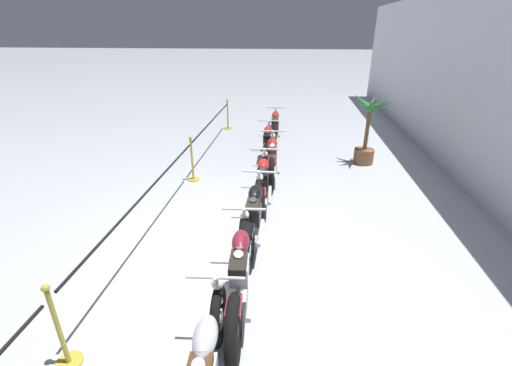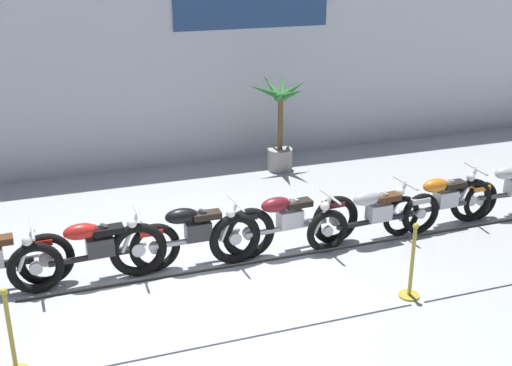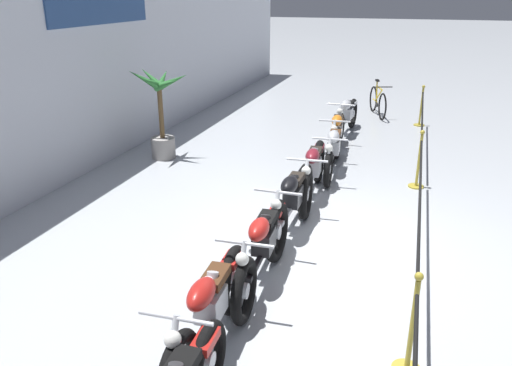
# 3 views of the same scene
# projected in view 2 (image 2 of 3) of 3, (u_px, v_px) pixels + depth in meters

# --- Properties ---
(ground_plane) EXTENTS (120.00, 120.00, 0.00)m
(ground_plane) POSITION_uv_depth(u_px,v_px,m) (208.00, 287.00, 8.66)
(ground_plane) COLOR #B2B7BC
(back_wall) EXTENTS (28.00, 0.29, 4.20)m
(back_wall) POSITION_uv_depth(u_px,v_px,m) (137.00, 64.00, 12.41)
(back_wall) COLOR silver
(back_wall) RESTS_ON ground
(motorcycle_red_3) EXTENTS (2.32, 0.62, 0.94)m
(motorcycle_red_3) POSITION_uv_depth(u_px,v_px,m) (96.00, 251.00, 8.63)
(motorcycle_red_3) COLOR black
(motorcycle_red_3) RESTS_ON ground
(motorcycle_black_4) EXTENTS (2.40, 0.62, 0.98)m
(motorcycle_black_4) POSITION_uv_depth(u_px,v_px,m) (194.00, 236.00, 9.02)
(motorcycle_black_4) COLOR black
(motorcycle_black_4) RESTS_ON ground
(motorcycle_maroon_5) EXTENTS (2.42, 0.62, 0.97)m
(motorcycle_maroon_5) POSITION_uv_depth(u_px,v_px,m) (286.00, 224.00, 9.42)
(motorcycle_maroon_5) COLOR black
(motorcycle_maroon_5) RESTS_ON ground
(motorcycle_silver_6) EXTENTS (2.34, 0.62, 0.92)m
(motorcycle_silver_6) POSITION_uv_depth(u_px,v_px,m) (375.00, 215.00, 9.76)
(motorcycle_silver_6) COLOR black
(motorcycle_silver_6) RESTS_ON ground
(motorcycle_orange_7) EXTENTS (2.23, 0.62, 0.91)m
(motorcycle_orange_7) POSITION_uv_depth(u_px,v_px,m) (442.00, 201.00, 10.27)
(motorcycle_orange_7) COLOR black
(motorcycle_orange_7) RESTS_ON ground
(potted_palm_right_of_row) EXTENTS (1.22, 1.17, 1.90)m
(potted_palm_right_of_row) POSITION_uv_depth(u_px,v_px,m) (280.00, 127.00, 12.66)
(potted_palm_right_of_row) COLOR gray
(potted_palm_right_of_row) RESTS_ON ground
(stanchion_far_left) EXTENTS (14.04, 0.28, 1.05)m
(stanchion_far_left) POSITION_uv_depth(u_px,v_px,m) (99.00, 297.00, 6.96)
(stanchion_far_left) COLOR gold
(stanchion_far_left) RESTS_ON ground
(stanchion_mid_left) EXTENTS (0.28, 0.28, 1.05)m
(stanchion_mid_left) POSITION_uv_depth(u_px,v_px,m) (12.00, 345.00, 6.83)
(stanchion_mid_left) COLOR gold
(stanchion_mid_left) RESTS_ON ground
(stanchion_mid_right) EXTENTS (0.28, 0.28, 1.05)m
(stanchion_mid_right) POSITION_uv_depth(u_px,v_px,m) (411.00, 272.00, 8.31)
(stanchion_mid_right) COLOR gold
(stanchion_mid_right) RESTS_ON ground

